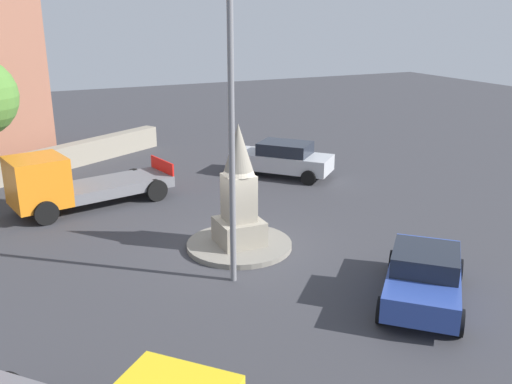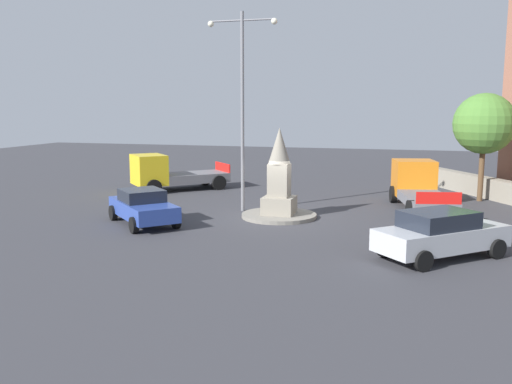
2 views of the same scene
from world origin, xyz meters
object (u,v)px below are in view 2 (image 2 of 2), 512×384
(tree_near_wall, at_px, (484,124))
(car_silver_passing, at_px, (441,234))
(monument, at_px, (279,176))
(truck_yellow_parked_right, at_px, (169,174))
(car_blue_near_island, at_px, (143,207))
(truck_orange_far_side, at_px, (418,186))
(streetlamp, at_px, (242,94))

(tree_near_wall, bearing_deg, car_silver_passing, -101.48)
(monument, xyz_separation_m, truck_yellow_parked_right, (-7.90, 5.77, -0.83))
(car_blue_near_island, height_order, car_silver_passing, car_silver_passing)
(car_silver_passing, relative_size, truck_yellow_parked_right, 0.81)
(tree_near_wall, bearing_deg, truck_yellow_parked_right, -175.98)
(car_silver_passing, bearing_deg, monument, 143.03)
(car_blue_near_island, xyz_separation_m, truck_yellow_parked_right, (-2.83, 8.64, 0.25))
(monument, relative_size, truck_orange_far_side, 0.61)
(truck_orange_far_side, xyz_separation_m, truck_yellow_parked_right, (-13.72, 1.50, -0.04))
(car_blue_near_island, relative_size, truck_yellow_parked_right, 0.76)
(car_blue_near_island, bearing_deg, truck_orange_far_side, 33.24)
(car_blue_near_island, height_order, truck_orange_far_side, truck_orange_far_side)
(truck_orange_far_side, bearing_deg, car_silver_passing, -85.86)
(streetlamp, xyz_separation_m, truck_orange_far_side, (7.81, 3.24, -4.32))
(car_silver_passing, bearing_deg, car_blue_near_island, 170.09)
(streetlamp, relative_size, truck_yellow_parked_right, 1.66)
(streetlamp, bearing_deg, tree_near_wall, 28.56)
(monument, relative_size, car_silver_passing, 0.85)
(monument, xyz_separation_m, car_silver_passing, (6.49, -4.88, -1.01))
(monument, relative_size, streetlamp, 0.42)
(truck_orange_far_side, distance_m, truck_yellow_parked_right, 13.80)
(truck_yellow_parked_right, bearing_deg, car_blue_near_island, -71.83)
(truck_orange_far_side, bearing_deg, truck_yellow_parked_right, 173.75)
(car_blue_near_island, relative_size, truck_orange_far_side, 0.67)
(car_blue_near_island, bearing_deg, tree_near_wall, 35.13)
(car_blue_near_island, bearing_deg, truck_yellow_parked_right, 108.17)
(monument, bearing_deg, car_silver_passing, -36.97)
(truck_yellow_parked_right, bearing_deg, monument, -36.17)
(streetlamp, distance_m, tree_near_wall, 12.46)
(monument, bearing_deg, truck_yellow_parked_right, 143.83)
(monument, bearing_deg, streetlamp, 152.54)
(truck_yellow_parked_right, bearing_deg, tree_near_wall, 4.02)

